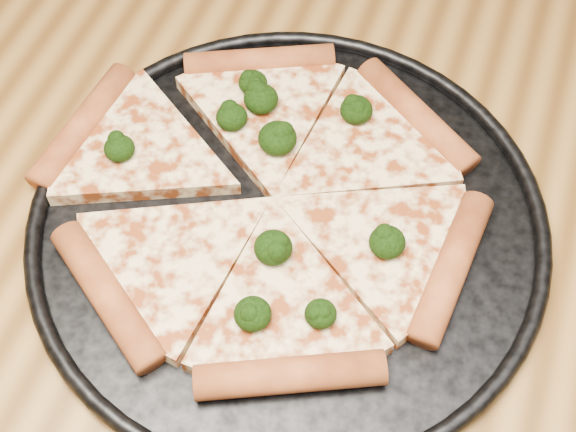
% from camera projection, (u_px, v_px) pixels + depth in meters
% --- Properties ---
extents(dining_table, '(1.20, 0.90, 0.75)m').
position_uv_depth(dining_table, '(340.00, 273.00, 0.71)').
color(dining_table, olive).
rests_on(dining_table, ground).
extents(pizza_pan, '(0.41, 0.41, 0.02)m').
position_uv_depth(pizza_pan, '(288.00, 222.00, 0.63)').
color(pizza_pan, black).
rests_on(pizza_pan, dining_table).
extents(pizza, '(0.36, 0.34, 0.03)m').
position_uv_depth(pizza, '(267.00, 196.00, 0.63)').
color(pizza, beige).
rests_on(pizza, pizza_pan).
extents(broccoli_florets, '(0.25, 0.23, 0.02)m').
position_uv_depth(broccoli_florets, '(275.00, 171.00, 0.63)').
color(broccoli_florets, black).
rests_on(broccoli_florets, pizza).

